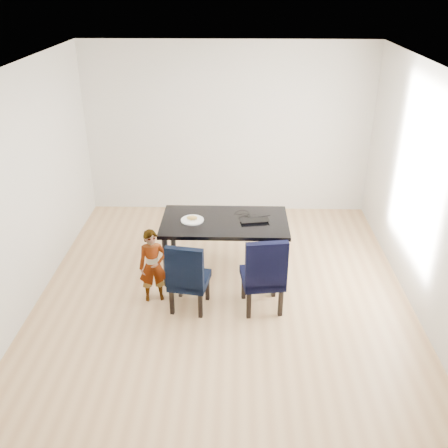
{
  "coord_description": "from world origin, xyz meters",
  "views": [
    {
      "loc": [
        0.14,
        -5.15,
        3.54
      ],
      "look_at": [
        0.0,
        0.2,
        0.85
      ],
      "focal_mm": 40.0,
      "sensor_mm": 36.0,
      "label": 1
    }
  ],
  "objects_px": {
    "chair_left": "(189,274)",
    "dining_table": "(225,246)",
    "child": "(153,266)",
    "chair_right": "(263,272)",
    "plate": "(192,220)",
    "laptop": "(254,219)"
  },
  "relations": [
    {
      "from": "dining_table",
      "to": "plate",
      "type": "bearing_deg",
      "value": -177.86
    },
    {
      "from": "dining_table",
      "to": "chair_left",
      "type": "xyz_separation_m",
      "value": [
        -0.39,
        -0.8,
        0.07
      ]
    },
    {
      "from": "chair_right",
      "to": "plate",
      "type": "relative_size",
      "value": 3.36
    },
    {
      "from": "chair_left",
      "to": "plate",
      "type": "bearing_deg",
      "value": 101.26
    },
    {
      "from": "chair_left",
      "to": "child",
      "type": "height_order",
      "value": "child"
    },
    {
      "from": "chair_left",
      "to": "dining_table",
      "type": "bearing_deg",
      "value": 73.86
    },
    {
      "from": "chair_left",
      "to": "chair_right",
      "type": "height_order",
      "value": "chair_right"
    },
    {
      "from": "chair_left",
      "to": "laptop",
      "type": "distance_m",
      "value": 1.16
    },
    {
      "from": "chair_left",
      "to": "chair_right",
      "type": "distance_m",
      "value": 0.84
    },
    {
      "from": "dining_table",
      "to": "chair_left",
      "type": "bearing_deg",
      "value": -115.78
    },
    {
      "from": "child",
      "to": "chair_left",
      "type": "bearing_deg",
      "value": -32.42
    },
    {
      "from": "chair_left",
      "to": "child",
      "type": "bearing_deg",
      "value": 170.94
    },
    {
      "from": "laptop",
      "to": "plate",
      "type": "bearing_deg",
      "value": -7.12
    },
    {
      "from": "chair_right",
      "to": "plate",
      "type": "height_order",
      "value": "chair_right"
    },
    {
      "from": "chair_left",
      "to": "plate",
      "type": "height_order",
      "value": "chair_left"
    },
    {
      "from": "child",
      "to": "chair_right",
      "type": "bearing_deg",
      "value": -19.47
    },
    {
      "from": "dining_table",
      "to": "chair_left",
      "type": "relative_size",
      "value": 1.8
    },
    {
      "from": "chair_left",
      "to": "child",
      "type": "relative_size",
      "value": 0.96
    },
    {
      "from": "chair_right",
      "to": "plate",
      "type": "distance_m",
      "value": 1.19
    },
    {
      "from": "chair_left",
      "to": "laptop",
      "type": "relative_size",
      "value": 2.46
    },
    {
      "from": "chair_right",
      "to": "child",
      "type": "relative_size",
      "value": 1.05
    },
    {
      "from": "plate",
      "to": "chair_left",
      "type": "bearing_deg",
      "value": -88.38
    }
  ]
}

